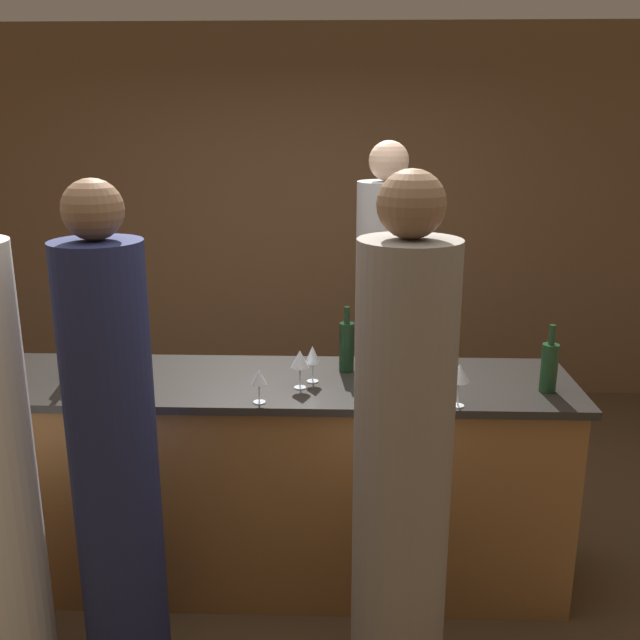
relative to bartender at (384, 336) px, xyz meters
name	(u,v)px	position (x,y,z in m)	size (l,w,h in m)	color
ground_plane	(273,573)	(-0.56, -0.85, -0.95)	(14.00, 14.00, 0.00)	#4C3823
back_wall	(301,217)	(-0.56, 1.63, 0.45)	(8.00, 0.06, 2.80)	brown
bar_counter	(271,480)	(-0.56, -0.85, -0.45)	(2.72, 0.66, 1.00)	brown
bartender	(384,336)	(0.00, 0.00, 0.00)	(0.33, 0.33, 2.02)	#B2B2B7
guest_1	(402,477)	(-0.03, -1.61, -0.02)	(0.34, 0.34, 1.98)	gray
guest_2	(115,466)	(-1.06, -1.52, -0.03)	(0.31, 0.31, 1.94)	#1E234C
wine_bottle_0	(70,352)	(-1.45, -0.86, 0.18)	(0.07, 0.07, 0.30)	black
wine_bottle_1	(549,366)	(0.64, -0.96, 0.17)	(0.07, 0.07, 0.29)	#19381E
wine_bottle_2	(347,346)	(-0.22, -0.73, 0.17)	(0.07, 0.07, 0.31)	black
wine_glass_0	(459,374)	(0.23, -1.14, 0.19)	(0.08, 0.08, 0.18)	silver
wine_glass_1	(300,360)	(-0.42, -0.96, 0.18)	(0.08, 0.08, 0.17)	silver
wine_glass_2	(259,378)	(-0.57, -1.13, 0.16)	(0.07, 0.07, 0.15)	silver
wine_glass_3	(313,355)	(-0.37, -0.88, 0.18)	(0.07, 0.07, 0.17)	silver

